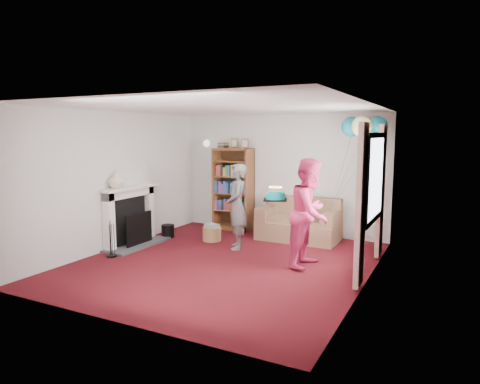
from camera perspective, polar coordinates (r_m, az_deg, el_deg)
The scene contains 16 objects.
ground at distance 7.11m, azimuth -2.09°, elevation -9.40°, with size 5.00×5.00×0.00m, color #340708.
wall_back at distance 9.11m, azimuth 5.54°, elevation 2.40°, with size 4.50×0.02×2.50m, color silver.
wall_left at distance 8.17m, azimuth -16.14°, elevation 1.52°, with size 0.02×5.00×2.50m, color silver.
wall_right at distance 6.08m, azimuth 16.82°, elevation -0.56°, with size 0.02×5.00×2.50m, color silver.
ceiling at distance 6.80m, azimuth -2.19°, elevation 11.21°, with size 4.50×5.00×0.01m, color white.
fireplace at distance 8.31m, azimuth -14.18°, elevation -3.46°, with size 0.55×1.80×1.12m.
window_bay at distance 6.69m, azimuth 17.25°, elevation -0.26°, with size 0.14×2.02×2.20m.
wall_sconce at distance 9.71m, azimuth -4.45°, elevation 6.48°, with size 0.16×0.23×0.16m.
bookcase at distance 9.38m, azimuth -0.84°, elevation 0.32°, with size 0.84×0.42×1.99m.
sofa at distance 8.64m, azimuth 7.92°, elevation -4.20°, with size 1.57×0.83×0.83m.
wicker_basket at distance 8.49m, azimuth -3.77°, elevation -5.50°, with size 0.36×0.36×0.33m.
person_striped at distance 7.80m, azimuth -0.42°, elevation -1.94°, with size 0.57×0.37×1.56m, color black.
person_magenta at distance 6.84m, azimuth 9.34°, elevation -2.75°, with size 0.84×0.65×1.72m, color #CC2859.
birthday_cake at distance 7.04m, azimuth 4.75°, elevation -0.54°, with size 0.38×0.38×0.22m.
balloons at distance 7.86m, azimuth 16.24°, elevation 8.37°, with size 0.99×0.79×1.75m.
mantel_vase at distance 7.97m, azimuth -16.15°, elevation 1.60°, with size 0.30×0.30×0.31m, color beige.
Camera 1 is at (3.29, -5.94, 2.10)m, focal length 32.00 mm.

